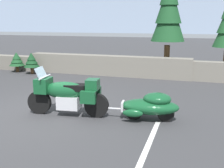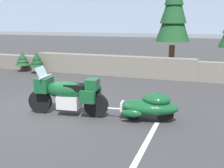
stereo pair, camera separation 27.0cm
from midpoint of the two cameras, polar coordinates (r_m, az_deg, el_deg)
ground_plane at (r=8.08m, az=-13.73°, el=-5.74°), size 80.00×80.00×0.00m
stone_guard_wall at (r=13.25m, az=0.01°, el=3.78°), size 24.00×0.59×0.96m
distant_ridgeline at (r=102.56m, az=17.95°, el=15.32°), size 240.00×80.00×16.00m
touring_motorcycle at (r=7.55m, az=-8.43°, el=-1.91°), size 2.31×0.91×1.33m
car_shaped_trailer at (r=7.13m, az=8.98°, el=-4.57°), size 2.23×0.90×0.76m
pine_tree_tall at (r=13.39m, az=13.44°, el=15.14°), size 1.59×1.59×5.01m
pine_sapling_near at (r=14.17m, az=-14.98°, el=4.85°), size 0.78×0.78×1.06m
pine_sapling_farther at (r=14.93m, az=-17.79°, el=4.98°), size 0.77×0.77×1.02m
parking_stripe_marker at (r=5.56m, az=7.44°, el=-14.23°), size 0.12×3.60×0.01m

